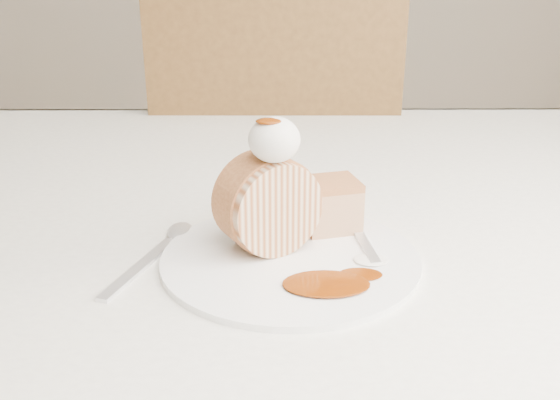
{
  "coord_description": "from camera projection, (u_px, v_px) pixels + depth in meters",
  "views": [
    {
      "loc": [
        -0.03,
        -0.55,
        1.03
      ],
      "look_at": [
        -0.03,
        0.01,
        0.81
      ],
      "focal_mm": 40.0,
      "sensor_mm": 36.0,
      "label": 1
    }
  ],
  "objects": [
    {
      "name": "whipped_cream",
      "position": [
        274.0,
        140.0,
        0.58
      ],
      "size": [
        0.05,
        0.05,
        0.04
      ],
      "primitive_type": "ellipsoid",
      "color": "white",
      "rests_on": "roulade_slice"
    },
    {
      "name": "plate",
      "position": [
        290.0,
        258.0,
        0.61
      ],
      "size": [
        0.31,
        0.31,
        0.01
      ],
      "primitive_type": "cylinder",
      "rotation": [
        0.0,
        0.0,
        0.25
      ],
      "color": "white",
      "rests_on": "table"
    },
    {
      "name": "spoon",
      "position": [
        140.0,
        268.0,
        0.6
      ],
      "size": [
        0.07,
        0.16,
        0.0
      ],
      "primitive_type": "cube",
      "rotation": [
        0.0,
        0.0,
        -0.33
      ],
      "color": "silver",
      "rests_on": "table"
    },
    {
      "name": "caramel_pool",
      "position": [
        326.0,
        284.0,
        0.56
      ],
      "size": [
        0.09,
        0.07,
        0.0
      ],
      "primitive_type": null,
      "rotation": [
        0.0,
        0.0,
        0.25
      ],
      "color": "#692704",
      "rests_on": "plate"
    },
    {
      "name": "table",
      "position": [
        299.0,
        252.0,
        0.84
      ],
      "size": [
        1.4,
        0.9,
        0.75
      ],
      "color": "white",
      "rests_on": "ground"
    },
    {
      "name": "roulade_slice",
      "position": [
        268.0,
        204.0,
        0.61
      ],
      "size": [
        0.11,
        0.09,
        0.09
      ],
      "primitive_type": "cylinder",
      "rotation": [
        1.57,
        0.0,
        0.52
      ],
      "color": "beige",
      "rests_on": "plate"
    },
    {
      "name": "chair_far",
      "position": [
        276.0,
        178.0,
        1.37
      ],
      "size": [
        0.48,
        0.48,
        1.01
      ],
      "rotation": [
        0.0,
        0.0,
        3.13
      ],
      "color": "brown",
      "rests_on": "ground"
    },
    {
      "name": "caramel_drizzle",
      "position": [
        269.0,
        115.0,
        0.56
      ],
      "size": [
        0.02,
        0.02,
        0.01
      ],
      "primitive_type": "ellipsoid",
      "color": "#692704",
      "rests_on": "whipped_cream"
    },
    {
      "name": "fork",
      "position": [
        362.0,
        240.0,
        0.64
      ],
      "size": [
        0.04,
        0.15,
        0.0
      ],
      "primitive_type": "cube",
      "rotation": [
        0.0,
        0.0,
        0.12
      ],
      "color": "silver",
      "rests_on": "plate"
    },
    {
      "name": "cake_chunk",
      "position": [
        330.0,
        208.0,
        0.67
      ],
      "size": [
        0.07,
        0.06,
        0.05
      ],
      "primitive_type": "cube",
      "rotation": [
        0.0,
        0.0,
        0.25
      ],
      "color": "#B77645",
      "rests_on": "plate"
    }
  ]
}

